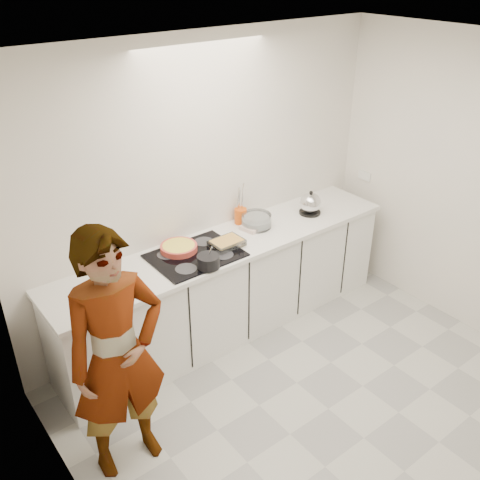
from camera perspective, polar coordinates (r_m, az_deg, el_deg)
floor at (r=4.38m, az=9.40°, el=-17.34°), size 3.60×3.20×0.00m
ceiling at (r=3.11m, az=13.36°, el=18.29°), size 3.60×3.20×0.00m
wall_back at (r=4.64m, az=-3.69°, el=5.47°), size 3.60×0.00×2.60m
wall_left at (r=2.73m, az=-16.30°, el=-14.72°), size 0.00×3.20×2.60m
base_cabinets at (r=4.82m, az=-1.21°, el=-5.21°), size 3.20×0.58×0.87m
countertop at (r=4.58m, az=-1.27°, el=-0.48°), size 3.24×0.64×0.04m
hob at (r=4.39m, az=-4.79°, el=-1.64°), size 0.72×0.54×0.01m
tart_dish at (r=4.44m, az=-6.55°, el=-0.79°), size 0.34×0.34×0.05m
saucepan at (r=4.18m, az=-3.39°, el=-2.28°), size 0.22×0.22×0.17m
baking_dish at (r=4.48m, az=-1.42°, el=-0.29°), size 0.28×0.20×0.05m
mixing_bowl at (r=4.81m, az=1.76°, el=2.02°), size 0.29×0.29×0.12m
tea_towel at (r=4.80m, az=1.50°, el=1.48°), size 0.25×0.21×0.04m
kettle at (r=5.08m, az=7.51°, el=3.83°), size 0.23×0.23×0.23m
utensil_crock at (r=4.87m, az=0.07°, el=2.58°), size 0.13×0.13×0.14m
cook at (r=3.49m, az=-12.92°, el=-12.01°), size 0.66×0.44×1.78m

